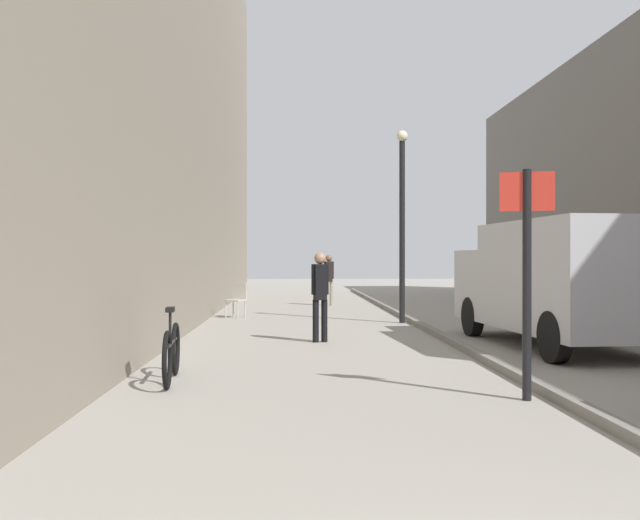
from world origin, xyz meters
name	(u,v)px	position (x,y,z in m)	size (l,w,h in m)	color
ground_plane	(362,338)	(0.00, 12.00, 0.00)	(80.00, 80.00, 0.00)	gray
kerb_strip	(441,335)	(1.58, 12.00, 0.06)	(0.16, 40.00, 0.12)	slate
pedestrian_main_foreground	(320,290)	(-0.86, 11.44, 0.99)	(0.33, 0.23, 1.71)	black
pedestrian_mid_block	(329,276)	(-0.15, 21.60, 0.99)	(0.34, 0.22, 1.72)	gray
delivery_van	(558,280)	(3.39, 10.53, 1.21)	(2.45, 5.45, 2.24)	#B7B7BC
street_sign_post	(527,263)	(1.25, 5.98, 1.55)	(0.59, 0.18, 2.60)	black
lamp_post	(402,213)	(1.32, 15.24, 2.72)	(0.28, 0.28, 4.76)	black
bicycle_leaning	(172,352)	(-2.95, 7.30, 0.38)	(0.19, 1.77, 0.98)	black
cafe_chair_near_window	(237,297)	(-2.88, 17.01, 0.55)	(0.59, 0.59, 0.94)	#B7B2A8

